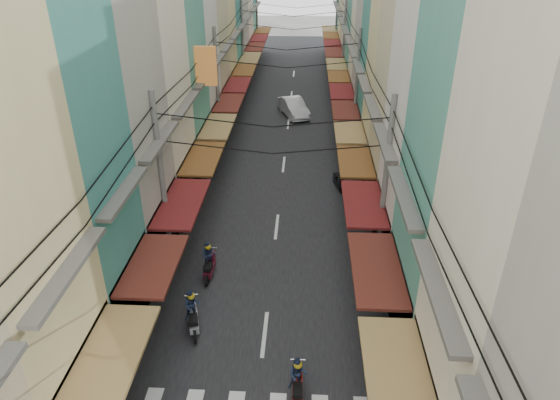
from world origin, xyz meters
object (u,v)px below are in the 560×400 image
(market_umbrella, at_px, (452,389))
(white_car, at_px, (294,116))
(bicycle, at_px, (408,294))
(traffic_sign, at_px, (406,286))

(market_umbrella, bearing_deg, white_car, 100.43)
(bicycle, distance_m, market_umbrella, 7.05)
(white_car, bearing_deg, traffic_sign, -98.79)
(bicycle, xyz_separation_m, market_umbrella, (-0.09, -6.78, 1.94))
(white_car, bearing_deg, bicycle, -96.22)
(bicycle, bearing_deg, traffic_sign, 158.54)
(white_car, distance_m, market_umbrella, 30.62)
(white_car, relative_size, bicycle, 2.86)
(bicycle, height_order, traffic_sign, traffic_sign)
(market_umbrella, xyz_separation_m, traffic_sign, (-0.59, 4.67, 0.13))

